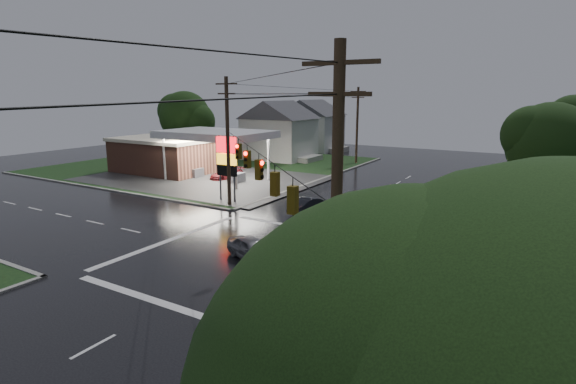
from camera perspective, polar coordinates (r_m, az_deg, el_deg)
The scene contains 15 objects.
ground at distance 27.00m, azimuth -4.05°, elevation -8.49°, with size 120.00×120.00×0.00m, color black.
grass_nw at distance 62.53m, azimuth -9.91°, elevation 3.41°, with size 36.00×36.00×0.08m, color black.
gas_station at distance 57.40m, azimuth -13.88°, elevation 4.97°, with size 26.20×18.00×5.60m.
pylon_sign at distance 40.34m, azimuth -7.81°, elevation 4.30°, with size 2.00×0.35×6.00m.
utility_pole_nw at distance 38.74m, azimuth -7.65°, elevation 6.52°, with size 2.20×0.32×11.00m.
utility_pole_se at distance 12.80m, azimuth 6.08°, elevation -5.37°, with size 2.20×0.32×11.00m.
utility_pole_n at distance 63.48m, azimuth 8.78°, elevation 8.51°, with size 2.20×0.32×10.50m.
traffic_signals at distance 25.40m, azimuth -4.26°, elevation 5.28°, with size 26.87×26.87×1.47m.
house_near at distance 67.02m, azimuth -1.09°, elevation 7.94°, with size 11.05×8.48×8.60m.
house_far at distance 77.89m, azimuth 3.03°, elevation 8.55°, with size 11.05×8.48×8.60m.
tree_nw_behind at distance 70.11m, azimuth -12.86°, elevation 9.29°, with size 8.93×7.60×10.00m.
tree_ne_near at distance 42.77m, azimuth 30.44°, elevation 5.26°, with size 7.99×6.80×8.98m.
car_north at distance 36.73m, azimuth 2.95°, elevation -1.66°, with size 1.48×4.26×1.40m, color black.
car_crossing at distance 26.73m, azimuth -4.53°, elevation -7.19°, with size 1.58×3.93×1.34m, color slate.
car_pump at distance 51.95m, azimuth -7.81°, elevation 2.29°, with size 1.68×4.14×1.20m, color #5C1518.
Camera 1 is at (14.60, -20.58, 9.61)m, focal length 28.00 mm.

